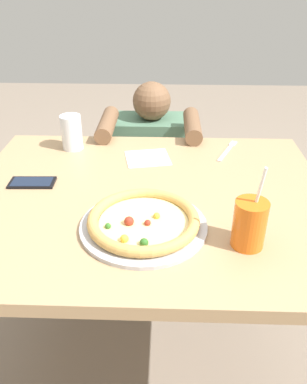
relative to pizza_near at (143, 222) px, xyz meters
name	(u,v)px	position (x,y,z in m)	size (l,w,h in m)	color
ground_plane	(148,349)	(0.00, 0.18, -0.77)	(8.00, 8.00, 0.00)	gray
dining_table	(147,223)	(0.00, 0.18, -0.13)	(1.17, 0.94, 0.75)	tan
pizza_near	(143,222)	(0.00, 0.00, 0.00)	(0.36, 0.36, 0.04)	#B7B7BC
drink_cup_colored	(250,224)	(0.28, -0.06, 0.05)	(0.09, 0.09, 0.23)	orange
water_cup_clear	(72,132)	(-0.31, 0.52, 0.05)	(0.08, 0.08, 0.13)	silver
paper_napkin	(148,158)	(-0.01, 0.44, -0.02)	(0.16, 0.14, 0.00)	white
fork	(228,150)	(0.30, 0.53, -0.02)	(0.10, 0.19, 0.00)	silver
cell_phone	(32,183)	(-0.38, 0.24, -0.02)	(0.15, 0.08, 0.01)	black
diner_seated	(152,179)	(-0.01, 0.92, -0.37)	(0.43, 0.53, 0.91)	#333847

